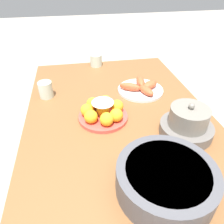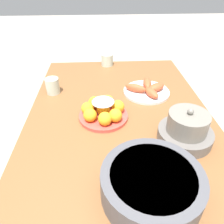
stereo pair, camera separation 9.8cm
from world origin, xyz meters
name	(u,v)px [view 2 (the right image)]	position (x,y,z in m)	size (l,w,h in m)	color
ground_plane	(118,210)	(0.00, 0.00, 0.00)	(12.00, 12.00, 0.00)	#B2A899
dining_table	(120,136)	(0.00, 0.00, 0.63)	(1.40, 0.87, 0.73)	brown
cake_plate	(103,111)	(-0.03, -0.08, 0.77)	(0.23, 0.23, 0.10)	#E04C42
serving_bowl	(152,183)	(0.38, 0.06, 0.78)	(0.31, 0.31, 0.09)	#4C4C51
seafood_platter	(147,90)	(-0.24, 0.17, 0.75)	(0.25, 0.25, 0.06)	silver
cup_near	(53,86)	(-0.27, -0.35, 0.77)	(0.07, 0.07, 0.09)	beige
cup_far	(107,60)	(-0.64, -0.04, 0.77)	(0.08, 0.08, 0.08)	beige
warming_pot	(186,129)	(0.14, 0.25, 0.78)	(0.22, 0.22, 0.15)	#66605B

